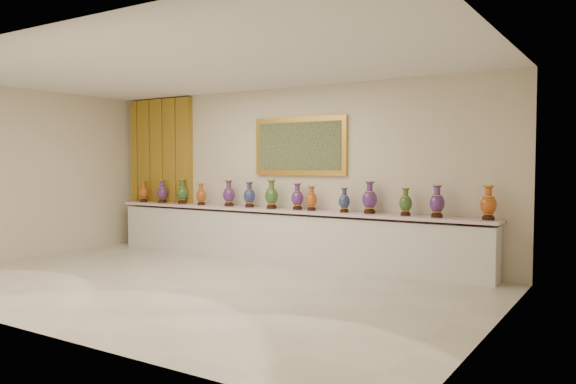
{
  "coord_description": "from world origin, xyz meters",
  "views": [
    {
      "loc": [
        5.26,
        -5.8,
        1.7
      ],
      "look_at": [
        0.5,
        1.7,
        1.23
      ],
      "focal_mm": 35.0,
      "sensor_mm": 36.0,
      "label": 1
    }
  ],
  "objects_px": {
    "counter": "(281,236)",
    "vase_2": "(182,193)",
    "vase_0": "(144,192)",
    "vase_1": "(162,193)"
  },
  "relations": [
    {
      "from": "counter",
      "to": "vase_2",
      "type": "bearing_deg",
      "value": 179.69
    },
    {
      "from": "counter",
      "to": "vase_0",
      "type": "xyz_separation_m",
      "value": [
        -3.3,
        -0.06,
        0.66
      ]
    },
    {
      "from": "counter",
      "to": "vase_1",
      "type": "height_order",
      "value": "vase_1"
    },
    {
      "from": "vase_1",
      "to": "vase_0",
      "type": "bearing_deg",
      "value": -176.57
    },
    {
      "from": "counter",
      "to": "vase_2",
      "type": "xyz_separation_m",
      "value": [
        -2.31,
        0.01,
        0.67
      ]
    },
    {
      "from": "vase_1",
      "to": "vase_2",
      "type": "xyz_separation_m",
      "value": [
        0.5,
        0.04,
        0.01
      ]
    },
    {
      "from": "vase_0",
      "to": "vase_2",
      "type": "distance_m",
      "value": 1.0
    },
    {
      "from": "vase_0",
      "to": "vase_2",
      "type": "relative_size",
      "value": 0.92
    },
    {
      "from": "vase_0",
      "to": "vase_1",
      "type": "bearing_deg",
      "value": 3.43
    },
    {
      "from": "vase_2",
      "to": "vase_0",
      "type": "bearing_deg",
      "value": -176.07
    }
  ]
}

